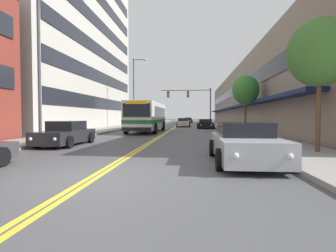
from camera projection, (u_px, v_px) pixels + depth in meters
The scene contains 19 objects.
ground_plane at pixel (177, 126), 43.63m from camera, with size 240.00×240.00×0.00m, color #4C4C4F.
sidewalk_left at pixel (135, 125), 44.30m from camera, with size 3.25×106.00×0.15m.
sidewalk_right at pixel (220, 126), 42.96m from camera, with size 3.25×106.00×0.15m.
centre_line at pixel (177, 126), 43.63m from camera, with size 0.34×106.00×0.01m.
office_tower_left at pixel (56, 40), 33.55m from camera, with size 12.08×28.76×22.76m.
storefront_row_right at pixel (257, 99), 42.25m from camera, with size 9.10×68.00×8.86m.
city_bus at pixel (148, 116), 26.92m from camera, with size 2.92×10.64×2.94m.
car_charcoal_parked_left_near at pixel (66, 134), 14.49m from camera, with size 1.96×4.58×1.34m.
car_white_parked_left_mid at pixel (146, 123), 38.76m from camera, with size 2.12×4.13×1.21m.
car_silver_parked_right_foreground at pixel (244, 144), 9.04m from camera, with size 2.19×4.79×1.38m.
car_black_parked_right_mid at pixel (205, 124), 34.70m from camera, with size 2.16×4.40×1.24m.
car_beige_moving_lead at pixel (183, 123), 40.19m from camera, with size 2.06×4.71×1.33m.
car_navy_moving_second at pixel (188, 120), 62.93m from camera, with size 2.11×4.59×1.31m.
traffic_signal_mast at pixel (192, 99), 39.03m from camera, with size 7.49×0.38×5.85m.
street_lamp_left_near at pixel (46, 56), 13.40m from camera, with size 2.73×0.28×7.79m.
street_lamp_left_far at pixel (135, 88), 34.99m from camera, with size 1.92×0.28×9.30m.
street_tree_right_near at pixel (320, 53), 10.59m from camera, with size 2.49×2.49×5.41m.
street_tree_right_mid at pixel (246, 90), 23.72m from camera, with size 2.41×2.41×5.17m.
fire_hydrant at pixel (237, 130), 19.70m from camera, with size 0.36×0.28×0.83m.
Camera 1 is at (2.58, -6.55, 1.60)m, focal length 28.00 mm.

